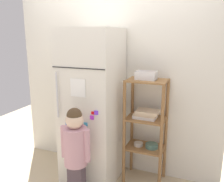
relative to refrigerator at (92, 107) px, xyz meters
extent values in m
plane|color=tan|center=(0.14, -0.02, -0.90)|extent=(6.00, 6.00, 0.00)
cube|color=silver|center=(0.14, 0.34, 0.25)|extent=(2.67, 0.03, 2.30)
cube|color=silver|center=(0.00, 0.00, 0.00)|extent=(0.62, 0.63, 1.80)
cube|color=black|center=(0.00, -0.32, 0.50)|extent=(0.60, 0.01, 0.01)
cylinder|color=silver|center=(-0.25, -0.34, 0.20)|extent=(0.02, 0.02, 0.50)
cube|color=white|center=(0.00, -0.32, 0.29)|extent=(0.18, 0.01, 0.19)
cube|color=blue|center=(0.01, -0.32, -0.41)|extent=(0.03, 0.01, 0.03)
cube|color=#EF0D79|center=(-0.06, -0.32, -0.02)|extent=(0.04, 0.01, 0.04)
cube|color=#B22ED4|center=(0.15, -0.32, -0.01)|extent=(0.04, 0.01, 0.04)
cube|color=#39A0CC|center=(0.08, -0.32, -0.09)|extent=(0.04, 0.01, 0.04)
cube|color=#7139E8|center=(0.20, -0.32, 0.05)|extent=(0.04, 0.02, 0.04)
cube|color=red|center=(0.16, -0.32, 0.04)|extent=(0.03, 0.01, 0.03)
cube|color=blue|center=(-0.15, -0.32, -0.12)|extent=(0.04, 0.02, 0.04)
cube|color=#4B3D46|center=(0.04, -0.48, -0.69)|extent=(0.17, 0.11, 0.42)
cylinder|color=#BF8C99|center=(0.04, -0.48, -0.28)|extent=(0.24, 0.24, 0.40)
sphere|color=#BF8C99|center=(0.04, -0.40, -0.09)|extent=(0.11, 0.11, 0.11)
sphere|color=beige|center=(0.04, -0.48, 0.00)|extent=(0.18, 0.18, 0.18)
sphere|color=#4C3823|center=(0.04, -0.48, 0.05)|extent=(0.15, 0.15, 0.15)
cylinder|color=#BF8C99|center=(-0.09, -0.48, -0.25)|extent=(0.07, 0.07, 0.34)
cylinder|color=#BF8C99|center=(0.17, -0.48, -0.25)|extent=(0.07, 0.07, 0.34)
cylinder|color=olive|center=(0.40, -0.01, -0.28)|extent=(0.04, 0.04, 1.24)
cylinder|color=olive|center=(0.82, -0.01, -0.28)|extent=(0.04, 0.04, 1.24)
cylinder|color=olive|center=(0.40, 0.30, -0.28)|extent=(0.04, 0.04, 1.24)
cylinder|color=olive|center=(0.82, 0.30, -0.28)|extent=(0.04, 0.04, 1.24)
cube|color=olive|center=(0.61, 0.15, 0.33)|extent=(0.44, 0.32, 0.02)
cube|color=olive|center=(0.61, 0.15, -0.11)|extent=(0.44, 0.32, 0.02)
cube|color=olive|center=(0.61, 0.15, -0.47)|extent=(0.44, 0.32, 0.02)
cube|color=white|center=(0.60, 0.14, -0.09)|extent=(0.26, 0.19, 0.04)
cube|color=#C6AD8E|center=(0.61, 0.14, -0.05)|extent=(0.26, 0.19, 0.03)
cube|color=#C6AD8E|center=(0.63, 0.13, -0.02)|extent=(0.26, 0.19, 0.03)
cylinder|color=beige|center=(0.53, 0.15, -0.45)|extent=(0.11, 0.11, 0.04)
cylinder|color=#4C7266|center=(0.69, 0.15, -0.44)|extent=(0.15, 0.15, 0.05)
cube|color=white|center=(0.60, 0.15, 0.34)|extent=(0.23, 0.16, 0.01)
cube|color=white|center=(0.60, 0.08, 0.39)|extent=(0.23, 0.01, 0.09)
cube|color=white|center=(0.60, 0.23, 0.39)|extent=(0.23, 0.01, 0.09)
cube|color=white|center=(0.49, 0.15, 0.39)|extent=(0.01, 0.16, 0.09)
cube|color=white|center=(0.71, 0.15, 0.39)|extent=(0.01, 0.16, 0.09)
sphere|color=maroon|center=(0.62, 0.16, 0.38)|extent=(0.07, 0.07, 0.07)
sphere|color=orange|center=(0.63, 0.13, 0.38)|extent=(0.07, 0.07, 0.07)
camera|label=1|loc=(1.22, -2.42, 0.83)|focal=38.37mm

